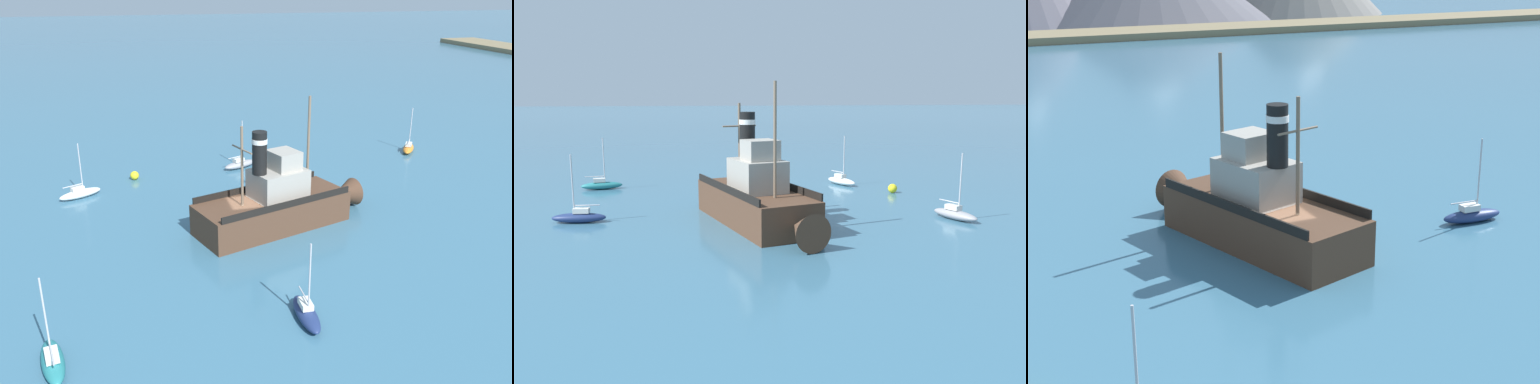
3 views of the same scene
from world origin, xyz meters
TOP-DOWN VIEW (x-y plane):
  - ground_plane at (0.00, 0.00)m, footprint 600.00×600.00m
  - old_tugboat at (-0.40, 2.75)m, footprint 7.85×14.74m
  - sailboat_navy at (12.21, 0.45)m, footprint 3.84×1.25m

SIDE VIEW (x-z plane):
  - ground_plane at x=0.00m, z-range 0.00..0.00m
  - sailboat_navy at x=12.21m, z-range -2.02..2.88m
  - old_tugboat at x=-0.40m, z-range -3.12..6.78m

